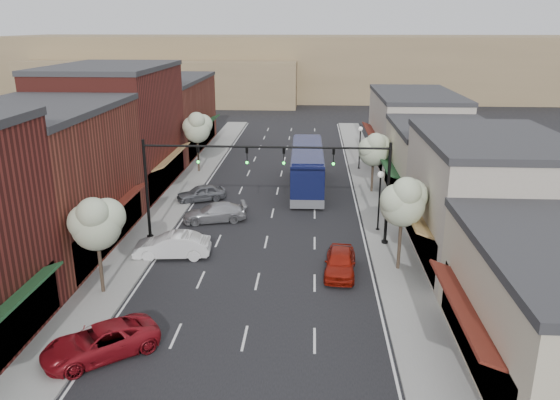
% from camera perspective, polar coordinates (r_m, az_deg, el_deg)
% --- Properties ---
extents(ground, '(160.00, 160.00, 0.00)m').
position_cam_1_polar(ground, '(30.04, -2.78, -10.18)').
color(ground, black).
rests_on(ground, ground).
extents(sidewalk_left, '(2.80, 73.00, 0.15)m').
position_cam_1_polar(sidewalk_left, '(48.36, -10.36, 0.67)').
color(sidewalk_left, gray).
rests_on(sidewalk_left, ground).
extents(sidewalk_right, '(2.80, 73.00, 0.15)m').
position_cam_1_polar(sidewalk_right, '(47.30, 9.83, 0.31)').
color(sidewalk_right, gray).
rests_on(sidewalk_right, ground).
extents(curb_left, '(0.25, 73.00, 0.17)m').
position_cam_1_polar(curb_left, '(48.05, -8.74, 0.64)').
color(curb_left, gray).
rests_on(curb_left, ground).
extents(curb_right, '(0.25, 73.00, 0.17)m').
position_cam_1_polar(curb_right, '(47.16, 8.14, 0.34)').
color(curb_right, gray).
rests_on(curb_right, ground).
extents(bldg_left_midnear, '(10.14, 14.10, 9.40)m').
position_cam_1_polar(bldg_left_midnear, '(37.86, -23.80, 1.84)').
color(bldg_left_midnear, brown).
rests_on(bldg_left_midnear, ground).
extents(bldg_left_midfar, '(10.14, 14.10, 10.90)m').
position_cam_1_polar(bldg_left_midfar, '(50.22, -16.83, 7.09)').
color(bldg_left_midfar, maroon).
rests_on(bldg_left_midfar, ground).
extents(bldg_left_far, '(10.14, 18.10, 8.40)m').
position_cam_1_polar(bldg_left_far, '(65.45, -12.00, 8.70)').
color(bldg_left_far, brown).
rests_on(bldg_left_far, ground).
extents(bldg_right_midnear, '(9.14, 12.10, 7.90)m').
position_cam_1_polar(bldg_right_midnear, '(35.56, 20.79, -0.02)').
color(bldg_right_midnear, '#A99F91').
rests_on(bldg_right_midnear, ground).
extents(bldg_right_midfar, '(9.14, 12.10, 6.40)m').
position_cam_1_polar(bldg_right_midfar, '(46.91, 16.55, 3.60)').
color(bldg_right_midfar, '#B6AA90').
rests_on(bldg_right_midfar, ground).
extents(bldg_right_far, '(9.14, 16.10, 7.40)m').
position_cam_1_polar(bldg_right_far, '(60.23, 13.74, 7.33)').
color(bldg_right_far, '#A99F91').
rests_on(bldg_right_far, ground).
extents(hill_far, '(120.00, 30.00, 12.00)m').
position_cam_1_polar(hill_far, '(116.67, 2.03, 13.82)').
color(hill_far, '#7A6647').
rests_on(hill_far, ground).
extents(hill_near, '(50.00, 20.00, 8.00)m').
position_cam_1_polar(hill_near, '(108.52, -11.78, 12.11)').
color(hill_near, '#7A6647').
rests_on(hill_near, ground).
extents(signal_mast_right, '(8.22, 0.46, 7.00)m').
position_cam_1_polar(signal_mast_right, '(35.73, 7.51, 2.29)').
color(signal_mast_right, black).
rests_on(signal_mast_right, ground).
extents(signal_mast_left, '(8.22, 0.46, 7.00)m').
position_cam_1_polar(signal_mast_left, '(36.67, -10.31, 2.56)').
color(signal_mast_left, black).
rests_on(signal_mast_left, ground).
extents(tree_right_near, '(2.85, 2.65, 5.95)m').
position_cam_1_polar(tree_right_near, '(32.23, 12.79, -0.04)').
color(tree_right_near, '#47382B').
rests_on(tree_right_near, ground).
extents(tree_right_far, '(2.85, 2.65, 5.43)m').
position_cam_1_polar(tree_right_far, '(47.68, 9.83, 5.32)').
color(tree_right_far, '#47382B').
rests_on(tree_right_far, ground).
extents(tree_left_near, '(2.85, 2.65, 5.69)m').
position_cam_1_polar(tree_left_near, '(30.27, -18.65, -2.19)').
color(tree_left_near, '#47382B').
rests_on(tree_left_near, ground).
extents(tree_left_far, '(2.85, 2.65, 6.13)m').
position_cam_1_polar(tree_left_far, '(54.34, -8.65, 7.56)').
color(tree_left_far, '#47382B').
rests_on(tree_left_far, ground).
extents(lamp_post_near, '(0.44, 0.44, 4.44)m').
position_cam_1_polar(lamp_post_near, '(38.78, 10.39, 0.91)').
color(lamp_post_near, black).
rests_on(lamp_post_near, ground).
extents(lamp_post_far, '(0.44, 0.44, 4.44)m').
position_cam_1_polar(lamp_post_far, '(55.68, 8.36, 6.14)').
color(lamp_post_far, black).
rests_on(lamp_post_far, ground).
extents(coach_bus, '(2.94, 12.55, 3.82)m').
position_cam_1_polar(coach_bus, '(48.74, 2.86, 3.41)').
color(coach_bus, '#0E133A').
rests_on(coach_bus, ground).
extents(red_hatchback, '(2.13, 4.54, 1.50)m').
position_cam_1_polar(red_hatchback, '(32.59, 6.31, -6.46)').
color(red_hatchback, maroon).
rests_on(red_hatchback, ground).
extents(parked_car_a, '(5.45, 4.97, 1.41)m').
position_cam_1_polar(parked_car_a, '(26.21, -18.26, -13.90)').
color(parked_car_a, maroon).
rests_on(parked_car_a, ground).
extents(parked_car_b, '(4.94, 2.10, 1.58)m').
position_cam_1_polar(parked_car_b, '(35.29, -11.21, -4.68)').
color(parked_car_b, silver).
rests_on(parked_car_b, ground).
extents(parked_car_c, '(5.08, 3.04, 1.38)m').
position_cam_1_polar(parked_car_c, '(41.18, -6.84, -1.31)').
color(parked_car_c, '#A0A0A5').
rests_on(parked_car_c, ground).
extents(parked_car_d, '(4.34, 3.25, 1.38)m').
position_cam_1_polar(parked_car_d, '(46.07, -8.24, 0.71)').
color(parked_car_d, '#5A5D62').
rests_on(parked_car_d, ground).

